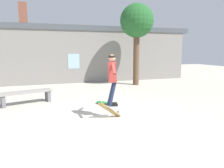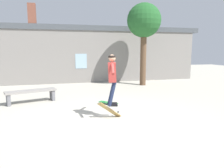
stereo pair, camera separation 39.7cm
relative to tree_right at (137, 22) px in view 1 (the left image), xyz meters
name	(u,v)px [view 1 (the left image)]	position (x,y,z in m)	size (l,w,h in m)	color
ground_plane	(110,118)	(-3.42, -5.56, -3.57)	(40.00, 40.00, 0.00)	#B2AD9E
building_backdrop	(72,53)	(-3.45, 1.93, -1.74)	(16.43, 0.52, 4.65)	gray
tree_right	(137,22)	(0.00, 0.00, 0.00)	(1.91, 1.91, 4.64)	brown
park_bench	(26,94)	(-5.90, -2.90, -3.20)	(1.93, 0.98, 0.51)	gray
skater	(112,75)	(-3.37, -5.57, -2.27)	(0.36, 1.24, 1.52)	#B23833
skateboard_flipping	(110,110)	(-3.44, -5.55, -3.33)	(0.73, 0.27, 0.57)	#AD894C
skateboard_resting	(106,103)	(-3.08, -3.96, -3.51)	(0.67, 0.72, 0.08)	#237F38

